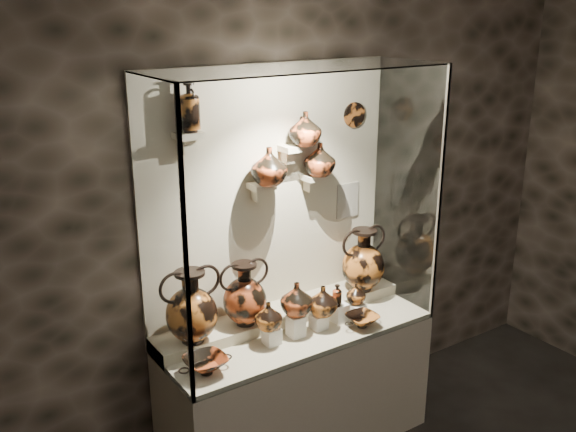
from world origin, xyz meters
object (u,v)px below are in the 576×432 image
object	(u,v)px
jug_c	(323,301)
jug_a	(268,316)
kylix_left	(206,363)
ovoid_vase_c	(320,159)
ovoid_vase_b	(305,129)
amphora_left	(192,306)
amphora_mid	(244,294)
ovoid_vase_a	(269,166)
amphora_right	(363,260)
lekythos_small	(337,294)
jug_e	(356,294)
lekythos_tall	(189,104)
jug_b	(296,299)
kylix_right	(362,319)

from	to	relation	value
jug_c	jug_a	bearing A→B (deg)	-161.15
kylix_left	ovoid_vase_c	distance (m)	1.38
jug_c	ovoid_vase_b	size ratio (longest dim) A/B	0.93
amphora_left	amphora_mid	bearing A→B (deg)	-21.30
amphora_left	ovoid_vase_a	size ratio (longest dim) A/B	1.94
amphora_right	lekythos_small	xyz separation A→B (m)	(-0.36, -0.18, -0.08)
amphora_left	jug_c	xyz separation A→B (m)	(0.78, -0.18, -0.10)
jug_a	ovoid_vase_a	bearing A→B (deg)	76.91
jug_e	lekythos_tall	size ratio (longest dim) A/B	0.44
jug_b	lekythos_small	world-z (taller)	jug_b
amphora_left	lekythos_small	bearing A→B (deg)	-35.61
jug_c	kylix_left	distance (m)	0.83
amphora_right	ovoid_vase_b	bearing A→B (deg)	-175.13
ovoid_vase_a	jug_a	bearing A→B (deg)	-125.14
amphora_mid	jug_a	xyz separation A→B (m)	(0.05, -0.18, -0.08)
amphora_right	lekythos_small	bearing A→B (deg)	-138.32
kylix_right	ovoid_vase_a	distance (m)	1.11
jug_b	jug_c	xyz separation A→B (m)	(0.17, -0.03, -0.05)
amphora_left	jug_b	size ratio (longest dim) A/B	2.12
jug_b	ovoid_vase_b	distance (m)	1.01
amphora_right	lekythos_tall	distance (m)	1.59
jug_a	amphora_left	bearing A→B (deg)	178.75
amphora_right	jug_b	world-z (taller)	amphora_right
amphora_right	ovoid_vase_a	xyz separation A→B (m)	(-0.69, 0.06, 0.72)
jug_c	ovoid_vase_b	distance (m)	1.04
kylix_right	jug_c	bearing A→B (deg)	128.77
jug_b	kylix_left	size ratio (longest dim) A/B	0.71
amphora_mid	ovoid_vase_a	xyz separation A→B (m)	(0.21, 0.05, 0.73)
ovoid_vase_a	lekythos_small	bearing A→B (deg)	-37.85
jug_b	ovoid_vase_c	distance (m)	0.85
lekythos_small	ovoid_vase_b	world-z (taller)	ovoid_vase_b
lekythos_tall	ovoid_vase_b	distance (m)	0.75
lekythos_small	lekythos_tall	distance (m)	1.45
jug_a	ovoid_vase_b	world-z (taller)	ovoid_vase_b
jug_e	lekythos_small	bearing A→B (deg)	-179.54
jug_a	jug_e	size ratio (longest dim) A/B	1.28
amphora_right	jug_c	world-z (taller)	amphora_right
kylix_left	ovoid_vase_b	size ratio (longest dim) A/B	1.42
jug_b	jug_e	world-z (taller)	jug_b
lekythos_small	ovoid_vase_c	world-z (taller)	ovoid_vase_c
amphora_left	jug_e	size ratio (longest dim) A/B	3.28
amphora_left	jug_c	size ratio (longest dim) A/B	2.28
jug_b	amphora_mid	bearing A→B (deg)	153.99
kylix_left	ovoid_vase_b	bearing A→B (deg)	29.82
lekythos_tall	kylix_right	bearing A→B (deg)	-5.67
amphora_mid	kylix_left	world-z (taller)	amphora_mid
lekythos_small	amphora_left	bearing A→B (deg)	154.73
amphora_right	ovoid_vase_b	xyz separation A→B (m)	(-0.43, 0.07, 0.91)
amphora_right	ovoid_vase_c	world-z (taller)	ovoid_vase_c
jug_b	kylix_left	xyz separation A→B (m)	(-0.65, -0.09, -0.17)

